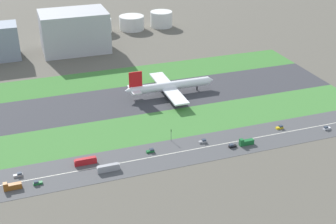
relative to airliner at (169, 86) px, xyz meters
The scene contains 23 objects.
ground_plane 23.76m from the airliner, behind, with size 800.00×800.00×0.00m, color #5B564C.
runway 23.74m from the airliner, behind, with size 280.00×46.00×0.10m, color #38383D.
grass_median_north 47.38m from the airliner, 119.21° to the left, with size 280.00×36.00×0.10m, color #3D7A33.
grass_median_south 47.38m from the airliner, 119.21° to the right, with size 280.00×36.00×0.10m, color #427F38.
highway 76.76m from the airliner, 107.43° to the right, with size 280.00×28.00×0.10m, color #4C4C4F.
highway_centerline 76.76m from the airliner, 107.43° to the right, with size 266.00×0.50×0.01m, color silver.
airliner is the anchor object (origin of this frame).
car_1 106.64m from the airliner, 47.08° to the right, with size 4.40×1.80×2.00m.
car_3 82.68m from the airliner, 55.50° to the right, with size 4.40×1.80×2.00m.
bus_0 98.30m from the airliner, 127.41° to the right, with size 11.60×2.50×3.50m.
bus_1 97.36m from the airliner, 135.64° to the right, with size 11.60×2.50×3.50m.
truck_1 132.09m from the airliner, 143.78° to the right, with size 8.40×2.50×4.00m.
car_0 78.85m from the airliner, 82.48° to the right, with size 4.40×1.80×2.00m.
car_5 76.22m from the airliner, 116.58° to the right, with size 4.40×1.80×2.00m.
car_4 68.28m from the airliner, 92.61° to the right, with size 4.40×1.80×2.00m.
car_2 123.73m from the airliner, 146.63° to the right, with size 4.40×1.80×2.00m.
car_6 122.91m from the airliner, 140.57° to the right, with size 4.40×1.80×2.00m.
truck_0 80.36m from the airliner, 76.46° to the right, with size 8.40×2.50×4.00m.
traffic_light 63.09m from the airliner, 107.90° to the right, with size 0.36×0.50×7.20m.
hangar_building 123.50m from the airliner, 112.07° to the left, with size 56.18×38.68×34.30m, color #B2B2B7.
fuel_tank_west 159.70m from the airliner, 95.36° to the left, with size 21.44×21.44×13.40m, color silver.
fuel_tank_centre 159.84m from the airliner, 84.11° to the left, with size 24.70×24.70×13.53m, color silver.
fuel_tank_east 165.95m from the airliner, 73.37° to the left, with size 22.13×22.13×15.35m, color silver.
Camera 1 is at (-70.67, -268.65, 131.29)m, focal length 48.23 mm.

